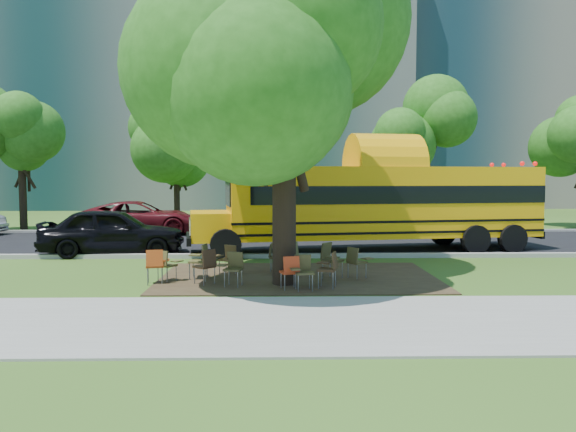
{
  "coord_description": "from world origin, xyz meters",
  "views": [
    {
      "loc": [
        0.45,
        -14.76,
        2.58
      ],
      "look_at": [
        0.82,
        3.23,
        1.33
      ],
      "focal_mm": 35.0,
      "sensor_mm": 36.0,
      "label": 1
    }
  ],
  "objects_px": {
    "chair_6": "(329,266)",
    "bg_car_red": "(139,218)",
    "chair_1": "(166,262)",
    "chair_2": "(207,263)",
    "black_car": "(113,231)",
    "chair_9": "(228,257)",
    "chair_11": "(289,254)",
    "chair_7": "(356,259)",
    "chair_12": "(330,257)",
    "school_bus": "(380,203)",
    "chair_0": "(156,263)",
    "chair_10": "(275,254)",
    "chair_3": "(233,266)",
    "chair_5": "(303,269)",
    "chair_4": "(291,269)",
    "main_tree": "(284,54)",
    "chair_8": "(201,258)"
  },
  "relations": [
    {
      "from": "chair_7",
      "to": "chair_11",
      "type": "height_order",
      "value": "chair_11"
    },
    {
      "from": "chair_1",
      "to": "chair_12",
      "type": "bearing_deg",
      "value": 39.69
    },
    {
      "from": "chair_4",
      "to": "chair_11",
      "type": "distance_m",
      "value": 2.02
    },
    {
      "from": "chair_12",
      "to": "main_tree",
      "type": "bearing_deg",
      "value": -22.18
    },
    {
      "from": "chair_6",
      "to": "bg_car_red",
      "type": "height_order",
      "value": "bg_car_red"
    },
    {
      "from": "chair_1",
      "to": "chair_7",
      "type": "height_order",
      "value": "chair_7"
    },
    {
      "from": "chair_0",
      "to": "chair_10",
      "type": "bearing_deg",
      "value": 20.28
    },
    {
      "from": "chair_5",
      "to": "chair_7",
      "type": "distance_m",
      "value": 2.03
    },
    {
      "from": "chair_2",
      "to": "chair_10",
      "type": "relative_size",
      "value": 1.1
    },
    {
      "from": "chair_1",
      "to": "chair_2",
      "type": "bearing_deg",
      "value": 14.62
    },
    {
      "from": "chair_0",
      "to": "chair_11",
      "type": "xyz_separation_m",
      "value": [
        3.23,
        1.22,
        0.02
      ]
    },
    {
      "from": "chair_4",
      "to": "chair_5",
      "type": "relative_size",
      "value": 0.98
    },
    {
      "from": "chair_7",
      "to": "chair_10",
      "type": "bearing_deg",
      "value": -154.76
    },
    {
      "from": "chair_11",
      "to": "chair_12",
      "type": "bearing_deg",
      "value": -78.72
    },
    {
      "from": "chair_12",
      "to": "chair_11",
      "type": "bearing_deg",
      "value": -85.31
    },
    {
      "from": "chair_0",
      "to": "bg_car_red",
      "type": "height_order",
      "value": "bg_car_red"
    },
    {
      "from": "chair_1",
      "to": "chair_12",
      "type": "relative_size",
      "value": 0.86
    },
    {
      "from": "chair_2",
      "to": "chair_4",
      "type": "height_order",
      "value": "chair_2"
    },
    {
      "from": "school_bus",
      "to": "bg_car_red",
      "type": "relative_size",
      "value": 2.24
    },
    {
      "from": "main_tree",
      "to": "chair_11",
      "type": "xyz_separation_m",
      "value": [
        0.15,
        1.34,
        -4.88
      ]
    },
    {
      "from": "chair_5",
      "to": "chair_8",
      "type": "relative_size",
      "value": 0.91
    },
    {
      "from": "chair_4",
      "to": "chair_5",
      "type": "bearing_deg",
      "value": -28.87
    },
    {
      "from": "chair_9",
      "to": "bg_car_red",
      "type": "bearing_deg",
      "value": -35.26
    },
    {
      "from": "chair_2",
      "to": "chair_7",
      "type": "bearing_deg",
      "value": -37.37
    },
    {
      "from": "chair_0",
      "to": "bg_car_red",
      "type": "bearing_deg",
      "value": 95.37
    },
    {
      "from": "school_bus",
      "to": "chair_0",
      "type": "distance_m",
      "value": 8.88
    },
    {
      "from": "chair_5",
      "to": "chair_11",
      "type": "distance_m",
      "value": 2.1
    },
    {
      "from": "black_car",
      "to": "chair_2",
      "type": "bearing_deg",
      "value": -152.33
    },
    {
      "from": "chair_0",
      "to": "bg_car_red",
      "type": "distance_m",
      "value": 12.02
    },
    {
      "from": "chair_9",
      "to": "chair_11",
      "type": "distance_m",
      "value": 1.63
    },
    {
      "from": "chair_0",
      "to": "chair_5",
      "type": "bearing_deg",
      "value": -24.04
    },
    {
      "from": "chair_12",
      "to": "chair_2",
      "type": "bearing_deg",
      "value": -40.59
    },
    {
      "from": "chair_0",
      "to": "black_car",
      "type": "relative_size",
      "value": 0.19
    },
    {
      "from": "chair_2",
      "to": "black_car",
      "type": "bearing_deg",
      "value": 77.38
    },
    {
      "from": "chair_4",
      "to": "chair_10",
      "type": "bearing_deg",
      "value": 83.8
    },
    {
      "from": "chair_1",
      "to": "chair_8",
      "type": "xyz_separation_m",
      "value": [
        0.8,
        0.33,
        0.07
      ]
    },
    {
      "from": "chair_1",
      "to": "chair_2",
      "type": "height_order",
      "value": "chair_2"
    },
    {
      "from": "school_bus",
      "to": "chair_3",
      "type": "xyz_separation_m",
      "value": [
        -4.62,
        -6.29,
        -1.18
      ]
    },
    {
      "from": "chair_2",
      "to": "chair_12",
      "type": "relative_size",
      "value": 0.94
    },
    {
      "from": "main_tree",
      "to": "chair_6",
      "type": "xyz_separation_m",
      "value": [
        1.04,
        -0.48,
        -4.9
      ]
    },
    {
      "from": "chair_5",
      "to": "chair_6",
      "type": "relative_size",
      "value": 0.95
    },
    {
      "from": "chair_0",
      "to": "chair_5",
      "type": "distance_m",
      "value": 3.59
    },
    {
      "from": "chair_8",
      "to": "chair_11",
      "type": "distance_m",
      "value": 2.32
    },
    {
      "from": "chair_3",
      "to": "chair_8",
      "type": "xyz_separation_m",
      "value": [
        -0.88,
        0.96,
        0.05
      ]
    },
    {
      "from": "chair_12",
      "to": "bg_car_red",
      "type": "relative_size",
      "value": 0.17
    },
    {
      "from": "school_bus",
      "to": "black_car",
      "type": "relative_size",
      "value": 2.63
    },
    {
      "from": "chair_4",
      "to": "chair_10",
      "type": "relative_size",
      "value": 1.02
    },
    {
      "from": "chair_3",
      "to": "black_car",
      "type": "xyz_separation_m",
      "value": [
        -4.39,
        5.52,
        0.28
      ]
    },
    {
      "from": "school_bus",
      "to": "bg_car_red",
      "type": "distance_m",
      "value": 11.25
    },
    {
      "from": "school_bus",
      "to": "main_tree",
      "type": "bearing_deg",
      "value": -128.43
    }
  ]
}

